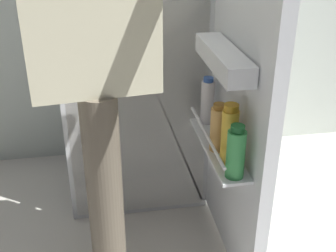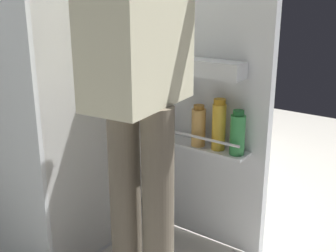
% 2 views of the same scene
% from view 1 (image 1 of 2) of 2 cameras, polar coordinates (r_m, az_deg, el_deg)
% --- Properties ---
extents(ground_plane, '(5.76, 5.76, 0.00)m').
position_cam_1_polar(ground_plane, '(2.02, -2.68, -15.51)').
color(ground_plane, '#B7B2A8').
extents(refrigerator, '(0.71, 1.29, 1.71)m').
position_cam_1_polar(refrigerator, '(2.08, -4.34, 12.64)').
color(refrigerator, silver).
rests_on(refrigerator, ground_plane).
extents(person, '(0.58, 0.69, 1.65)m').
position_cam_1_polar(person, '(1.42, -9.58, 11.30)').
color(person, '#665B4C').
rests_on(person, ground_plane).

